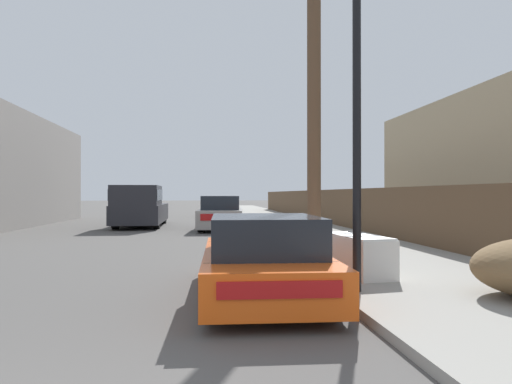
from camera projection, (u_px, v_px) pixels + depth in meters
The scene contains 9 objects.
sidewalk_curb at pixel (275, 220), 25.47m from camera, with size 4.20×63.00×0.12m, color gray.
discarded_fridge at pixel (356, 254), 7.92m from camera, with size 0.89×1.76×0.70m.
parked_sports_car_red at pixel (263, 259), 6.68m from camera, with size 1.84×4.12×1.20m.
car_parked_mid at pixel (221, 214), 19.49m from camera, with size 2.15×4.77×1.43m.
car_parked_far at pixel (218, 207), 30.42m from camera, with size 2.12×4.58×1.39m.
pickup_truck at pixel (140, 207), 20.87m from camera, with size 2.11×5.90×1.89m.
utility_pole at pixel (314, 89), 10.71m from camera, with size 1.80×0.32×7.51m.
street_lamp at pixel (357, 107), 6.50m from camera, with size 0.26×0.26×4.50m.
wooden_fence at pixel (327, 206), 21.97m from camera, with size 0.08×40.64×1.60m, color brown.
Camera 1 is at (1.34, -1.69, 1.50)m, focal length 32.00 mm.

